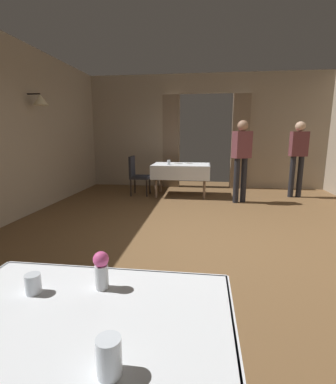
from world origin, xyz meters
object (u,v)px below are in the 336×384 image
at_px(plate_mid_c, 189,163).
at_px(person_waiter_by_doorway, 241,155).
at_px(glass_near_c, 109,357).
at_px(dining_table_near, 70,360).
at_px(flower_vase_near, 101,269).
at_px(glass_mid_a, 169,162).
at_px(dining_table_mid, 181,169).
at_px(plate_mid_b, 178,163).
at_px(person_diner_standing_aside, 298,153).
at_px(glass_near_d, 33,284).
at_px(chair_mid_left, 137,174).

bearing_deg(plate_mid_c, person_waiter_by_doorway, -31.95).
xyz_separation_m(glass_near_c, person_waiter_by_doorway, (1.01, 5.38, 0.21)).
bearing_deg(dining_table_near, plate_mid_c, 89.26).
xyz_separation_m(flower_vase_near, glass_mid_a, (-0.38, 5.28, -0.04)).
height_order(dining_table_near, dining_table_mid, same).
height_order(flower_vase_near, glass_near_c, flower_vase_near).
relative_size(glass_mid_a, plate_mid_b, 0.53).
height_order(glass_near_c, plate_mid_b, glass_near_c).
height_order(dining_table_mid, plate_mid_c, plate_mid_c).
distance_m(plate_mid_c, person_diner_standing_aside, 2.49).
distance_m(glass_near_c, glass_mid_a, 5.75).
bearing_deg(glass_mid_a, glass_near_c, -84.36).
bearing_deg(plate_mid_c, dining_table_near, -90.74).
height_order(dining_table_near, glass_near_c, glass_near_c).
bearing_deg(dining_table_near, glass_near_c, -35.96).
height_order(glass_near_d, person_waiter_by_doorway, person_waiter_by_doorway).
bearing_deg(glass_near_c, dining_table_near, 144.04).
bearing_deg(glass_near_c, flower_vase_near, 112.96).
xyz_separation_m(dining_table_mid, plate_mid_b, (-0.10, 0.12, 0.11)).
bearing_deg(glass_mid_a, chair_mid_left, 171.78).
height_order(glass_mid_a, person_waiter_by_doorway, person_waiter_by_doorway).
bearing_deg(glass_near_d, dining_table_near, -39.42).
bearing_deg(person_diner_standing_aside, dining_table_near, -113.29).
bearing_deg(dining_table_near, glass_mid_a, 93.69).
bearing_deg(flower_vase_near, person_waiter_by_doorway, 76.37).
relative_size(glass_near_d, glass_mid_a, 0.76).
xyz_separation_m(dining_table_near, chair_mid_left, (-1.14, 5.69, -0.12)).
distance_m(dining_table_mid, flower_vase_near, 5.48).
bearing_deg(chair_mid_left, glass_mid_a, -8.22).
distance_m(chair_mid_left, person_diner_standing_aside, 3.74).
bearing_deg(glass_near_c, glass_near_d, 142.05).
relative_size(glass_near_c, plate_mid_c, 0.63).
xyz_separation_m(flower_vase_near, plate_mid_c, (0.06, 5.65, -0.09)).
distance_m(chair_mid_left, glass_near_d, 5.55).
distance_m(glass_near_c, person_diner_standing_aside, 6.52).
distance_m(glass_near_c, glass_near_d, 0.60).
distance_m(glass_near_c, plate_mid_c, 6.09).
relative_size(glass_near_d, person_diner_standing_aside, 0.05).
bearing_deg(person_waiter_by_doorway, flower_vase_near, -103.63).
xyz_separation_m(dining_table_near, person_diner_standing_aside, (2.55, 5.93, 0.38)).
relative_size(plate_mid_c, person_waiter_by_doorway, 0.11).
relative_size(flower_vase_near, person_diner_standing_aside, 0.10).
bearing_deg(flower_vase_near, glass_near_d, -165.15).
relative_size(glass_near_c, glass_mid_a, 1.01).
xyz_separation_m(dining_table_near, glass_mid_a, (-0.36, 5.58, 0.17)).
relative_size(dining_table_near, dining_table_mid, 0.89).
xyz_separation_m(glass_mid_a, person_waiter_by_doorway, (1.57, -0.34, 0.22)).
bearing_deg(glass_near_d, person_waiter_by_doorway, 73.53).
relative_size(dining_table_mid, person_waiter_by_doorway, 0.78).
height_order(plate_mid_b, plate_mid_c, same).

